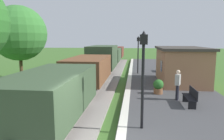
# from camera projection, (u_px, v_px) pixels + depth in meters

# --- Properties ---
(freight_train) EXTENTS (2.50, 32.60, 2.72)m
(freight_train) POSITION_uv_depth(u_px,v_px,m) (103.00, 61.00, 21.07)
(freight_train) COLOR #384C33
(freight_train) RESTS_ON rail_near
(station_hut) EXTENTS (3.50, 5.80, 2.78)m
(station_hut) POSITION_uv_depth(u_px,v_px,m) (180.00, 65.00, 16.14)
(station_hut) COLOR #9E6B4C
(station_hut) RESTS_ON platform_slab
(bench_near_hut) EXTENTS (0.42, 1.50, 0.91)m
(bench_near_hut) POSITION_uv_depth(u_px,v_px,m) (191.00, 97.00, 10.60)
(bench_near_hut) COLOR black
(bench_near_hut) RESTS_ON platform_slab
(bench_down_platform) EXTENTS (0.42, 1.50, 0.91)m
(bench_down_platform) POSITION_uv_depth(u_px,v_px,m) (162.00, 67.00, 21.81)
(bench_down_platform) COLOR black
(bench_down_platform) RESTS_ON platform_slab
(person_waiting) EXTENTS (0.37, 0.44, 1.71)m
(person_waiting) POSITION_uv_depth(u_px,v_px,m) (178.00, 84.00, 11.50)
(person_waiting) COLOR black
(person_waiting) RESTS_ON platform_slab
(potted_planter) EXTENTS (0.64, 0.64, 0.92)m
(potted_planter) POSITION_uv_depth(u_px,v_px,m) (158.00, 86.00, 12.90)
(potted_planter) COLOR brown
(potted_planter) RESTS_ON platform_slab
(lamp_post_near) EXTENTS (0.28, 0.28, 3.70)m
(lamp_post_near) POSITION_uv_depth(u_px,v_px,m) (143.00, 62.00, 7.57)
(lamp_post_near) COLOR black
(lamp_post_near) RESTS_ON platform_slab
(lamp_post_far) EXTENTS (0.28, 0.28, 3.70)m
(lamp_post_far) POSITION_uv_depth(u_px,v_px,m) (138.00, 48.00, 20.26)
(lamp_post_far) COLOR black
(lamp_post_far) RESTS_ON platform_slab
(tree_trackside_far) EXTENTS (4.69, 4.69, 6.48)m
(tree_trackside_far) POSITION_uv_depth(u_px,v_px,m) (19.00, 33.00, 17.64)
(tree_trackside_far) COLOR #4C3823
(tree_trackside_far) RESTS_ON ground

